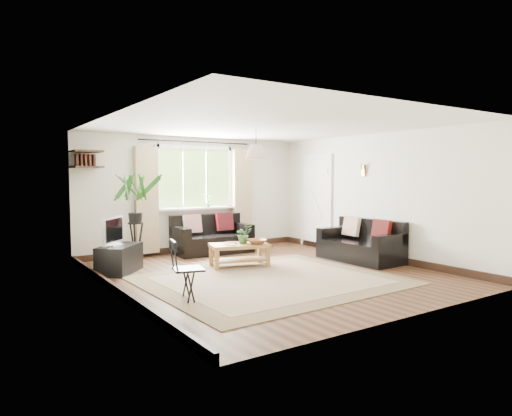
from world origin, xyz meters
TOP-DOWN VIEW (x-y plane):
  - floor at (0.00, 0.00)m, footprint 5.50×5.50m
  - ceiling at (0.00, 0.00)m, footprint 5.50×5.50m
  - wall_back at (0.00, 2.75)m, footprint 5.00×0.02m
  - wall_front at (0.00, -2.75)m, footprint 5.00×0.02m
  - wall_left at (-2.50, 0.00)m, footprint 0.02×5.50m
  - wall_right at (2.50, 0.00)m, footprint 0.02×5.50m
  - rug at (-0.28, -0.43)m, footprint 3.70×3.20m
  - window at (0.00, 2.71)m, footprint 2.50×0.16m
  - door at (2.47, 1.70)m, footprint 0.06×0.96m
  - corner_shelf at (-2.25, 2.50)m, footprint 0.50×0.50m
  - pendant_lamp at (0.00, 0.40)m, footprint 0.36×0.36m
  - wall_sconce at (2.43, 0.30)m, footprint 0.12×0.12m
  - sofa_back at (0.17, 2.29)m, footprint 1.61×0.84m
  - sofa_right at (2.05, -0.03)m, footprint 1.58×0.81m
  - coffee_table at (-0.13, 0.73)m, footprint 1.11×0.80m
  - table_plant at (-0.03, 0.75)m, footprint 0.31×0.28m
  - bowl at (0.12, 0.56)m, footprint 0.37×0.37m
  - book_a at (-0.40, 0.71)m, footprint 0.15×0.21m
  - book_b at (-0.29, 0.89)m, footprint 0.27×0.29m
  - tv_stand at (-2.02, 1.44)m, footprint 0.92×0.95m
  - tv at (-2.11, 1.44)m, footprint 0.60×0.63m
  - palm_stand at (-1.55, 1.97)m, footprint 0.75×0.75m
  - folding_chair at (-1.79, -0.74)m, footprint 0.49×0.49m
  - sill_plant at (0.25, 2.63)m, footprint 0.14×0.10m

SIDE VIEW (x-z plane):
  - floor at x=0.00m, z-range 0.00..0.00m
  - rug at x=-0.28m, z-range 0.00..0.02m
  - coffee_table at x=-0.13m, z-range 0.00..0.41m
  - tv_stand at x=-2.02m, z-range 0.00..0.46m
  - sofa_right at x=2.05m, z-range 0.00..0.74m
  - sofa_back at x=0.17m, z-range 0.00..0.75m
  - folding_chair at x=-1.79m, z-range 0.00..0.78m
  - book_a at x=-0.40m, z-range 0.41..0.43m
  - book_b at x=-0.29m, z-range 0.41..0.43m
  - bowl at x=0.12m, z-range 0.41..0.49m
  - table_plant at x=-0.03m, z-range 0.41..0.73m
  - tv at x=-2.11m, z-range 0.46..0.96m
  - palm_stand at x=-1.55m, z-range 0.00..1.64m
  - door at x=2.47m, z-range -0.03..2.03m
  - sill_plant at x=0.25m, z-range 0.93..1.20m
  - wall_back at x=0.00m, z-range 0.00..2.40m
  - wall_front at x=0.00m, z-range 0.00..2.40m
  - wall_left at x=-2.50m, z-range 0.00..2.40m
  - wall_right at x=2.50m, z-range 0.00..2.40m
  - window at x=0.00m, z-range 0.47..2.63m
  - wall_sconce at x=2.43m, z-range 1.60..1.88m
  - corner_shelf at x=-2.25m, z-range 1.72..2.06m
  - pendant_lamp at x=0.00m, z-range 1.78..2.32m
  - ceiling at x=0.00m, z-range 2.40..2.40m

